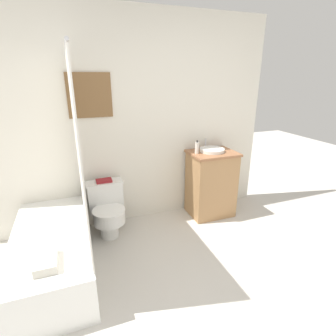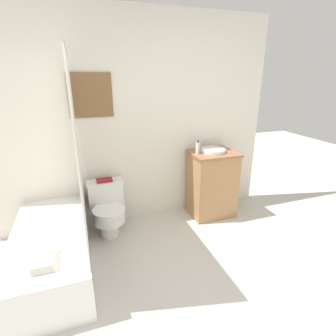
{
  "view_description": "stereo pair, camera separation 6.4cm",
  "coord_description": "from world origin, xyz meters",
  "px_view_note": "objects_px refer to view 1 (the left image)",
  "views": [
    {
      "loc": [
        -0.65,
        -1.02,
        1.79
      ],
      "look_at": [
        0.31,
        1.57,
        0.8
      ],
      "focal_mm": 28.0,
      "sensor_mm": 36.0,
      "label": 1
    },
    {
      "loc": [
        -0.59,
        -1.04,
        1.79
      ],
      "look_at": [
        0.31,
        1.57,
        0.8
      ],
      "focal_mm": 28.0,
      "sensor_mm": 36.0,
      "label": 2
    }
  ],
  "objects_px": {
    "toilet": "(107,208)",
    "soap_bottle": "(197,148)",
    "sink": "(212,150)",
    "book_on_tank": "(104,181)"
  },
  "relations": [
    {
      "from": "sink",
      "to": "soap_bottle",
      "type": "relative_size",
      "value": 2.11
    },
    {
      "from": "sink",
      "to": "soap_bottle",
      "type": "distance_m",
      "value": 0.23
    },
    {
      "from": "sink",
      "to": "book_on_tank",
      "type": "distance_m",
      "value": 1.39
    },
    {
      "from": "toilet",
      "to": "soap_bottle",
      "type": "bearing_deg",
      "value": 1.08
    },
    {
      "from": "toilet",
      "to": "sink",
      "type": "bearing_deg",
      "value": 1.31
    },
    {
      "from": "toilet",
      "to": "book_on_tank",
      "type": "bearing_deg",
      "value": 90.0
    },
    {
      "from": "soap_bottle",
      "to": "book_on_tank",
      "type": "height_order",
      "value": "soap_bottle"
    },
    {
      "from": "toilet",
      "to": "soap_bottle",
      "type": "xyz_separation_m",
      "value": [
        1.14,
        0.02,
        0.61
      ]
    },
    {
      "from": "sink",
      "to": "book_on_tank",
      "type": "relative_size",
      "value": 1.97
    },
    {
      "from": "sink",
      "to": "soap_bottle",
      "type": "height_order",
      "value": "soap_bottle"
    }
  ]
}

